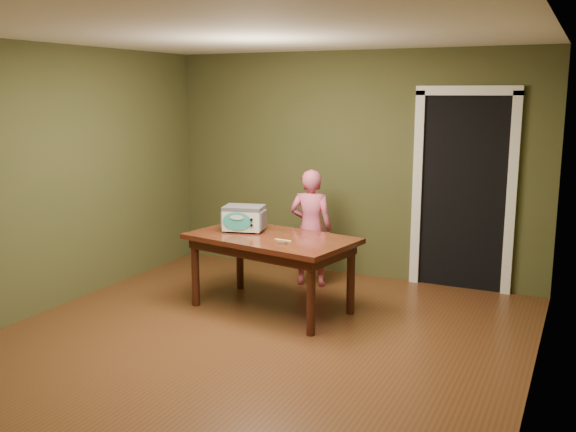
# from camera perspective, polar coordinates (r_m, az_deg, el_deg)

# --- Properties ---
(floor) EXTENTS (5.00, 5.00, 0.00)m
(floor) POSITION_cam_1_polar(r_m,az_deg,el_deg) (5.60, -3.57, -11.45)
(floor) COLOR #553018
(floor) RESTS_ON ground
(room_shell) EXTENTS (4.52, 5.02, 2.61)m
(room_shell) POSITION_cam_1_polar(r_m,az_deg,el_deg) (5.20, -3.80, 6.22)
(room_shell) COLOR #434424
(room_shell) RESTS_ON ground
(doorway) EXTENTS (1.10, 0.66, 2.25)m
(doorway) POSITION_cam_1_polar(r_m,az_deg,el_deg) (7.48, 15.73, 2.27)
(doorway) COLOR black
(doorway) RESTS_ON ground
(dining_table) EXTENTS (1.73, 1.17, 0.75)m
(dining_table) POSITION_cam_1_polar(r_m,az_deg,el_deg) (6.29, -1.48, -2.68)
(dining_table) COLOR #39160C
(dining_table) RESTS_ON floor
(toy_oven) EXTENTS (0.47, 0.37, 0.26)m
(toy_oven) POSITION_cam_1_polar(r_m,az_deg,el_deg) (6.48, -3.93, -0.12)
(toy_oven) COLOR #4C4F54
(toy_oven) RESTS_ON dining_table
(baking_pan) EXTENTS (0.10, 0.10, 0.02)m
(baking_pan) POSITION_cam_1_polar(r_m,az_deg,el_deg) (5.96, -0.54, -2.35)
(baking_pan) COLOR silver
(baking_pan) RESTS_ON dining_table
(spatula) EXTENTS (0.18, 0.05, 0.01)m
(spatula) POSITION_cam_1_polar(r_m,az_deg,el_deg) (6.08, -0.44, -2.16)
(spatula) COLOR #F8C76B
(spatula) RESTS_ON dining_table
(child) EXTENTS (0.53, 0.40, 1.31)m
(child) POSITION_cam_1_polar(r_m,az_deg,el_deg) (7.11, 2.04, -1.06)
(child) COLOR #CC5475
(child) RESTS_ON floor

